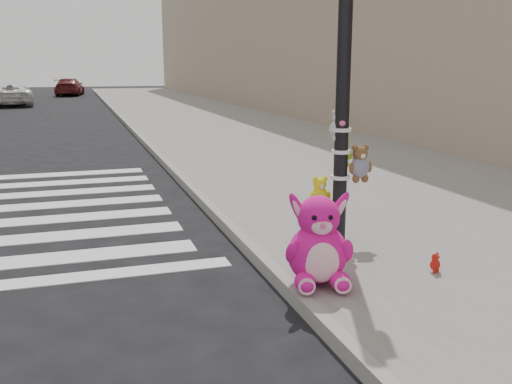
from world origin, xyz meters
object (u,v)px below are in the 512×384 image
object	(u,v)px
signal_pole	(344,101)
red_teddy	(435,263)
pink_bunny	(318,247)
car_white_near	(10,94)

from	to	relation	value
signal_pole	red_teddy	size ratio (longest dim) A/B	19.94
pink_bunny	car_white_near	world-z (taller)	car_white_near
pink_bunny	car_white_near	size ratio (longest dim) A/B	0.20
pink_bunny	red_teddy	distance (m)	1.27
car_white_near	signal_pole	bearing A→B (deg)	94.73
car_white_near	pink_bunny	bearing A→B (deg)	92.69
car_white_near	red_teddy	bearing A→B (deg)	94.97
pink_bunny	car_white_near	distance (m)	29.97
signal_pole	red_teddy	bearing A→B (deg)	-72.53
pink_bunny	red_teddy	world-z (taller)	pink_bunny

